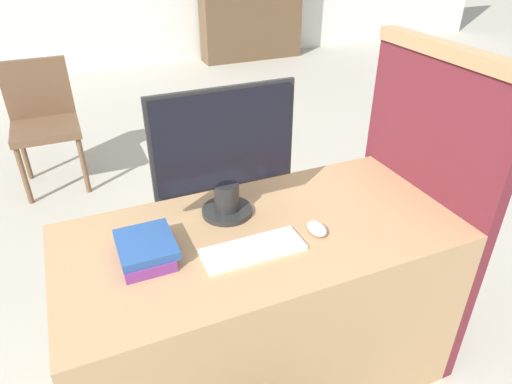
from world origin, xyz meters
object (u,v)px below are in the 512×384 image
object	(u,v)px
monitor	(225,153)
book_stack	(145,249)
far_chair	(43,117)
mouse	(317,229)
keyboard	(253,250)

from	to	relation	value
monitor	book_stack	bearing A→B (deg)	-156.65
far_chair	monitor	bearing A→B (deg)	-91.70
far_chair	mouse	bearing A→B (deg)	-87.96
keyboard	book_stack	bearing A→B (deg)	161.65
mouse	book_stack	xyz separation A→B (m)	(-0.57, 0.10, 0.02)
book_stack	monitor	bearing A→B (deg)	23.35
mouse	book_stack	distance (m)	0.57
mouse	far_chair	xyz separation A→B (m)	(-0.87, 2.23, -0.27)
keyboard	far_chair	size ratio (longest dim) A/B	0.39
monitor	mouse	world-z (taller)	monitor
keyboard	far_chair	world-z (taller)	far_chair
mouse	far_chair	distance (m)	2.41
book_stack	far_chair	bearing A→B (deg)	98.22
keyboard	mouse	world-z (taller)	mouse
keyboard	book_stack	xyz separation A→B (m)	(-0.32, 0.11, 0.03)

